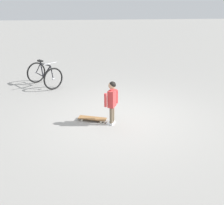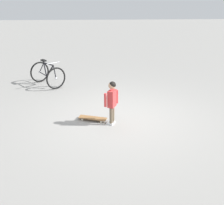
{
  "view_description": "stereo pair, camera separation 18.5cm",
  "coord_description": "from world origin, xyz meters",
  "views": [
    {
      "loc": [
        -0.78,
        -6.49,
        2.99
      ],
      "look_at": [
        -0.28,
        -0.37,
        0.55
      ],
      "focal_mm": 45.73,
      "sensor_mm": 36.0,
      "label": 1
    },
    {
      "loc": [
        -0.59,
        -6.51,
        2.99
      ],
      "look_at": [
        -0.28,
        -0.37,
        0.55
      ],
      "focal_mm": 45.73,
      "sensor_mm": 36.0,
      "label": 2
    }
  ],
  "objects": [
    {
      "name": "child_person",
      "position": [
        -0.28,
        -0.37,
        0.66
      ],
      "size": [
        0.34,
        0.28,
        1.06
      ],
      "color": "brown",
      "rests_on": "ground"
    },
    {
      "name": "bicycle_near",
      "position": [
        -2.26,
        2.69,
        0.38
      ],
      "size": [
        1.23,
        1.28,
        0.85
      ],
      "color": "black",
      "rests_on": "ground"
    },
    {
      "name": "skateboard",
      "position": [
        -0.74,
        -0.15,
        0.06
      ],
      "size": [
        0.72,
        0.4,
        0.07
      ],
      "color": "olive",
      "rests_on": "ground"
    },
    {
      "name": "ground_plane",
      "position": [
        0.0,
        0.0,
        0.0
      ],
      "size": [
        50.0,
        50.0,
        0.0
      ],
      "primitive_type": "plane",
      "color": "gray"
    }
  ]
}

